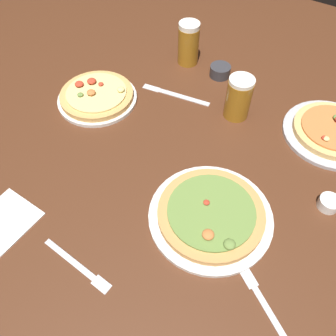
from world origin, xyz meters
TOP-DOWN VIEW (x-y plane):
  - ground_plane at (0.00, 0.00)m, footprint 2.40×2.40m
  - pizza_plate_near at (0.17, -0.06)m, footprint 0.32×0.32m
  - pizza_plate_far at (-0.37, 0.13)m, footprint 0.27×0.27m
  - pizza_plate_side at (0.34, 0.40)m, footprint 0.29×0.29m
  - beer_mug_dark at (-0.23, 0.48)m, footprint 0.09×0.12m
  - beer_mug_amber at (0.05, 0.32)m, footprint 0.08×0.13m
  - ramekin_sauce at (-0.09, 0.47)m, footprint 0.07×0.07m
  - ramekin_butter at (0.41, 0.14)m, footprint 0.06×0.06m
  - napkin_folded at (-0.26, -0.37)m, footprint 0.14×0.16m
  - fork_left at (0.40, -0.20)m, footprint 0.20×0.14m
  - knife_right at (-0.16, 0.29)m, footprint 0.24×0.06m
  - fork_spare at (-0.02, -0.35)m, footprint 0.20×0.03m

SIDE VIEW (x-z plane):
  - ground_plane at x=0.00m, z-range -0.03..0.00m
  - fork_left at x=0.40m, z-range 0.00..0.01m
  - knife_right at x=-0.16m, z-range 0.00..0.01m
  - fork_spare at x=-0.02m, z-range 0.00..0.01m
  - napkin_folded at x=-0.26m, z-range 0.00..0.01m
  - ramekin_butter at x=0.41m, z-range 0.00..0.03m
  - pizza_plate_side at x=0.34m, z-range -0.01..0.04m
  - pizza_plate_near at x=0.17m, z-range -0.01..0.04m
  - pizza_plate_far at x=-0.37m, z-range -0.01..0.04m
  - ramekin_sauce at x=-0.09m, z-range 0.00..0.04m
  - beer_mug_amber at x=0.05m, z-range 0.00..0.14m
  - beer_mug_dark at x=-0.23m, z-range 0.00..0.15m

